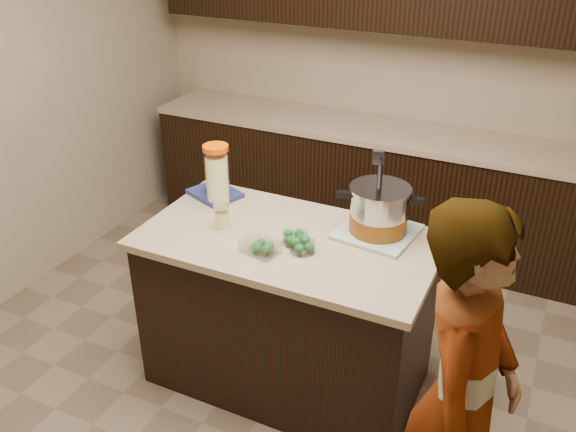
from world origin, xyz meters
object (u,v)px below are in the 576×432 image
object	(u,v)px
lemonade_pitcher	(217,177)
person	(460,402)
island	(288,311)
stock_pot	(379,212)

from	to	relation	value
lemonade_pitcher	person	bearing A→B (deg)	-28.57
island	stock_pot	size ratio (longest dim) A/B	3.43
stock_pot	person	xyz separation A→B (m)	(0.60, -0.86, -0.22)
island	stock_pot	xyz separation A→B (m)	(0.38, 0.22, 0.57)
person	stock_pot	bearing A→B (deg)	36.90
island	stock_pot	distance (m)	0.72
stock_pot	person	distance (m)	1.07
island	lemonade_pitcher	distance (m)	0.80
lemonade_pitcher	person	xyz separation A→B (m)	(1.48, -0.81, -0.26)
person	island	bearing A→B (deg)	59.28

